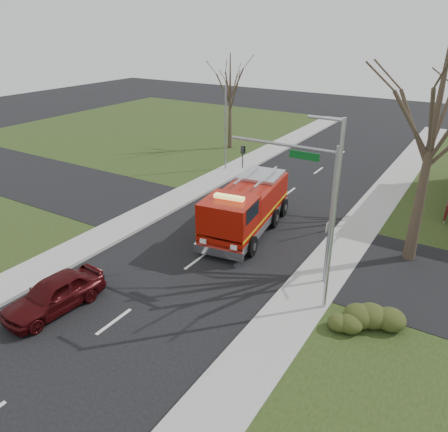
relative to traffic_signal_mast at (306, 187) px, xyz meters
The scene contains 13 objects.
ground 7.18m from the traffic_signal_mast, 163.94° to the right, with size 120.00×120.00×0.00m, color black.
sidewalk_right 4.97m from the traffic_signal_mast, 56.58° to the right, with size 2.40×80.00×0.15m, color gray.
sidewalk_left 12.41m from the traffic_signal_mast, behind, with size 2.40×80.00×0.15m, color gray.
cross_street_left 28.11m from the traffic_signal_mast, behind, with size 30.00×8.00×0.15m, color black.
health_center_sign 12.79m from the traffic_signal_mast, 64.32° to the left, with size 0.12×2.00×1.40m.
hedge_corner 6.14m from the traffic_signal_mast, 33.41° to the right, with size 2.80×2.00×0.90m, color #2B3714.
bare_tree_near 6.78m from the traffic_signal_mast, 46.37° to the left, with size 6.00×6.00×12.00m.
bare_tree_left 23.97m from the traffic_signal_mast, 129.43° to the left, with size 4.50×4.50×9.00m.
traffic_signal_mast is the anchor object (origin of this frame).
streetlight_pole 2.78m from the traffic_signal_mast, 46.02° to the right, with size 1.48×0.16×8.40m.
utility_pole_far 17.38m from the traffic_signal_mast, 133.85° to the left, with size 0.14×0.14×7.00m, color gray.
fire_engine 6.46m from the traffic_signal_mast, 147.86° to the left, with size 3.98×8.32×3.23m.
parked_car_maroon 12.10m from the traffic_signal_mast, 134.44° to the right, with size 1.82×4.53×1.54m, color #3C090B.
Camera 1 is at (11.85, -16.27, 11.58)m, focal length 35.00 mm.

